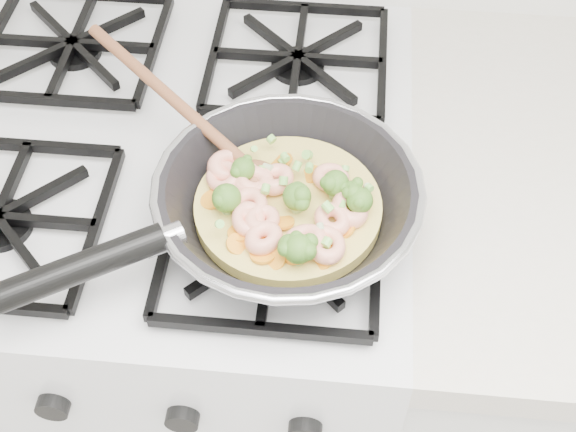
{
  "coord_description": "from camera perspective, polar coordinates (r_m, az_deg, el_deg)",
  "views": [
    {
      "loc": [
        0.22,
        1.05,
        1.57
      ],
      "look_at": [
        0.16,
        1.57,
        0.93
      ],
      "focal_mm": 48.42,
      "sensor_mm": 36.0,
      "label": 1
    }
  ],
  "objects": [
    {
      "name": "skillet",
      "position": [
        0.8,
        -0.41,
        1.03
      ],
      "size": [
        0.41,
        0.38,
        0.09
      ],
      "rotation": [
        0.0,
        0.0,
        0.0
      ],
      "color": "black",
      "rests_on": "stove"
    },
    {
      "name": "stove",
      "position": [
        1.3,
        -6.75,
        -8.33
      ],
      "size": [
        0.6,
        0.6,
        0.92
      ],
      "color": "white",
      "rests_on": "ground"
    }
  ]
}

